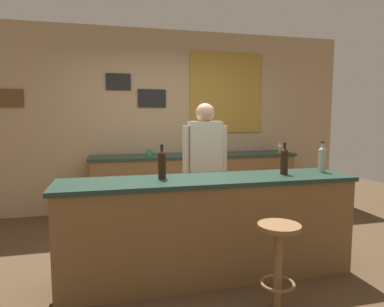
% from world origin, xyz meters
% --- Properties ---
extents(ground_plane, '(10.00, 10.00, 0.00)m').
position_xyz_m(ground_plane, '(0.00, 0.00, 0.00)').
color(ground_plane, '#4C3823').
extents(back_wall, '(6.00, 0.09, 2.80)m').
position_xyz_m(back_wall, '(0.02, 2.03, 1.42)').
color(back_wall, tan).
rests_on(back_wall, ground_plane).
extents(bar_counter, '(2.69, 0.60, 0.92)m').
position_xyz_m(bar_counter, '(0.00, -0.40, 0.46)').
color(bar_counter, brown).
rests_on(bar_counter, ground_plane).
extents(side_counter, '(3.12, 0.56, 0.90)m').
position_xyz_m(side_counter, '(0.40, 1.65, 0.45)').
color(side_counter, brown).
rests_on(side_counter, ground_plane).
extents(bartender, '(0.52, 0.21, 1.62)m').
position_xyz_m(bartender, '(0.18, 0.36, 0.94)').
color(bartender, '#384766').
rests_on(bartender, ground_plane).
extents(bar_stool, '(0.32, 0.32, 0.68)m').
position_xyz_m(bar_stool, '(0.34, -1.09, 0.46)').
color(bar_stool, brown).
rests_on(bar_stool, ground_plane).
extents(wine_bottle_a, '(0.07, 0.07, 0.31)m').
position_xyz_m(wine_bottle_a, '(-0.41, -0.33, 1.06)').
color(wine_bottle_a, black).
rests_on(wine_bottle_a, bar_counter).
extents(wine_bottle_b, '(0.07, 0.07, 0.31)m').
position_xyz_m(wine_bottle_b, '(0.76, -0.39, 1.06)').
color(wine_bottle_b, black).
rests_on(wine_bottle_b, bar_counter).
extents(wine_bottle_c, '(0.07, 0.07, 0.31)m').
position_xyz_m(wine_bottle_c, '(1.19, -0.35, 1.06)').
color(wine_bottle_c, '#999E99').
rests_on(wine_bottle_c, bar_counter).
extents(wine_glass_a, '(0.07, 0.07, 0.16)m').
position_xyz_m(wine_glass_a, '(0.90, 1.69, 1.01)').
color(wine_glass_a, silver).
rests_on(wine_glass_a, side_counter).
extents(wine_glass_b, '(0.07, 0.07, 0.16)m').
position_xyz_m(wine_glass_b, '(1.81, 1.65, 1.01)').
color(wine_glass_b, silver).
rests_on(wine_glass_b, side_counter).
extents(coffee_mug, '(0.12, 0.08, 0.09)m').
position_xyz_m(coffee_mug, '(-0.29, 1.63, 0.95)').
color(coffee_mug, '#338C4C').
rests_on(coffee_mug, side_counter).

